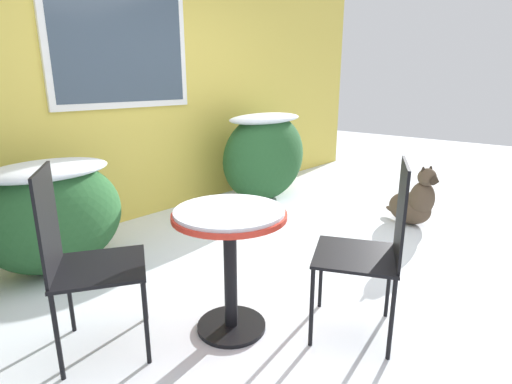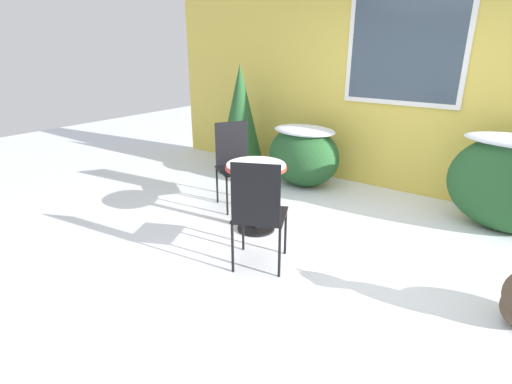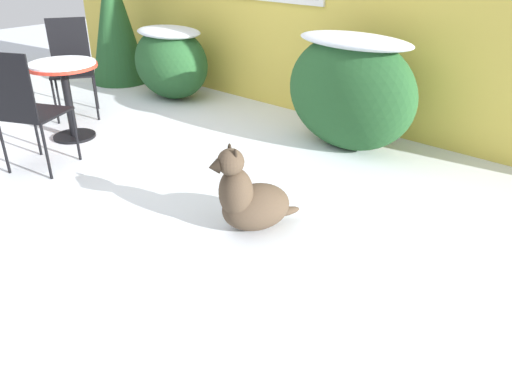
{
  "view_description": "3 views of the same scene",
  "coord_description": "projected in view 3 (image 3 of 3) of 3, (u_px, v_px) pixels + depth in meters",
  "views": [
    {
      "loc": [
        -2.35,
        -1.46,
        1.43
      ],
      "look_at": [
        0.0,
        0.6,
        0.55
      ],
      "focal_mm": 28.0,
      "sensor_mm": 36.0,
      "label": 1
    },
    {
      "loc": [
        1.48,
        -3.17,
        1.93
      ],
      "look_at": [
        -0.88,
        0.02,
        0.44
      ],
      "focal_mm": 28.0,
      "sensor_mm": 36.0,
      "label": 2
    },
    {
      "loc": [
        3.6,
        -2.3,
        1.8
      ],
      "look_at": [
        1.63,
        -0.08,
        0.27
      ],
      "focal_mm": 35.0,
      "sensor_mm": 36.0,
      "label": 3
    }
  ],
  "objects": [
    {
      "name": "ground_plane",
      "position": [
        126.0,
        161.0,
        4.47
      ],
      "size": [
        16.0,
        16.0,
        0.0
      ],
      "primitive_type": "plane",
      "color": "silver"
    },
    {
      "name": "shrub_left",
      "position": [
        171.0,
        60.0,
        6.03
      ],
      "size": [
        1.05,
        0.73,
        0.85
      ],
      "color": "#235128",
      "rests_on": "ground_plane"
    },
    {
      "name": "shrub_middle",
      "position": [
        350.0,
        90.0,
        4.51
      ],
      "size": [
        1.28,
        0.65,
        1.05
      ],
      "color": "#235128",
      "rests_on": "ground_plane"
    },
    {
      "name": "evergreen_bush",
      "position": [
        114.0,
        20.0,
        6.57
      ],
      "size": [
        0.76,
        0.76,
        1.64
      ],
      "color": "#235128",
      "rests_on": "ground_plane"
    },
    {
      "name": "patio_table",
      "position": [
        65.0,
        81.0,
        4.75
      ],
      "size": [
        0.64,
        0.64,
        0.75
      ],
      "color": "black",
      "rests_on": "ground_plane"
    },
    {
      "name": "patio_chair_near_table",
      "position": [
        71.0,
        64.0,
        5.43
      ],
      "size": [
        0.62,
        0.62,
        1.02
      ],
      "rotation": [
        0.0,
        0.0,
        1.01
      ],
      "color": "black",
      "rests_on": "ground_plane"
    },
    {
      "name": "patio_chair_far_side",
      "position": [
        26.0,
        107.0,
        4.05
      ],
      "size": [
        0.6,
        0.6,
        1.02
      ],
      "rotation": [
        0.0,
        0.0,
        3.59
      ],
      "color": "black",
      "rests_on": "ground_plane"
    },
    {
      "name": "dog",
      "position": [
        249.0,
        200.0,
        3.34
      ],
      "size": [
        0.5,
        0.63,
        0.63
      ],
      "rotation": [
        0.0,
        0.0,
        -0.43
      ],
      "color": "#4C3D2D",
      "rests_on": "ground_plane"
    }
  ]
}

